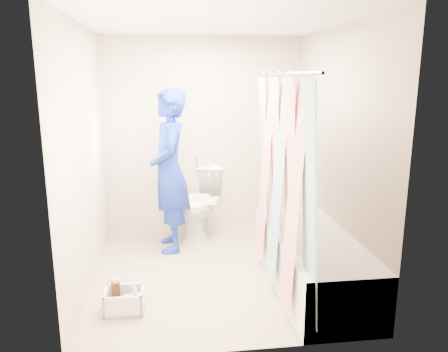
{
  "coord_description": "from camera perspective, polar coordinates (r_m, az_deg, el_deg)",
  "views": [
    {
      "loc": [
        -0.44,
        -4.04,
        1.94
      ],
      "look_at": [
        0.11,
        0.27,
        0.93
      ],
      "focal_mm": 35.0,
      "sensor_mm": 36.0,
      "label": 1
    }
  ],
  "objects": [
    {
      "name": "wall_back",
      "position": [
        5.41,
        -2.6,
        5.19
      ],
      "size": [
        2.4,
        0.02,
        2.4
      ],
      "primitive_type": "cube",
      "color": "#B8AC8D",
      "rests_on": "ground"
    },
    {
      "name": "wall_left",
      "position": [
        4.18,
        -17.7,
        2.26
      ],
      "size": [
        0.02,
        2.6,
        2.4
      ],
      "primitive_type": "cube",
      "color": "#B8AC8D",
      "rests_on": "ground"
    },
    {
      "name": "ceiling",
      "position": [
        4.09,
        -1.18,
        19.53
      ],
      "size": [
        2.4,
        2.6,
        0.02
      ],
      "primitive_type": "cube",
      "color": "white",
      "rests_on": "wall_back"
    },
    {
      "name": "tank_internals",
      "position": [
        5.48,
        -3.19,
        1.27
      ],
      "size": [
        0.2,
        0.1,
        0.27
      ],
      "color": "black",
      "rests_on": "toilet"
    },
    {
      "name": "wall_right",
      "position": [
        4.42,
        14.57,
        3.03
      ],
      "size": [
        0.02,
        2.6,
        2.4
      ],
      "primitive_type": "cube",
      "color": "#B8AC8D",
      "rests_on": "ground"
    },
    {
      "name": "floor",
      "position": [
        4.5,
        -1.03,
        -12.44
      ],
      "size": [
        2.6,
        2.6,
        0.0
      ],
      "primitive_type": "plane",
      "color": "gray",
      "rests_on": "ground"
    },
    {
      "name": "bathtub",
      "position": [
        4.19,
        11.47,
        -10.73
      ],
      "size": [
        0.7,
        1.75,
        0.5
      ],
      "color": "white",
      "rests_on": "ground"
    },
    {
      "name": "cleaning_caddy",
      "position": [
        3.89,
        -12.71,
        -15.68
      ],
      "size": [
        0.33,
        0.26,
        0.24
      ],
      "rotation": [
        0.0,
        0.0,
        -0.03
      ],
      "color": "white",
      "rests_on": "ground"
    },
    {
      "name": "tank_lid",
      "position": [
        5.21,
        -3.6,
        -3.12
      ],
      "size": [
        0.56,
        0.37,
        0.04
      ],
      "primitive_type": "cube",
      "rotation": [
        0.0,
        0.0,
        -0.32
      ],
      "color": "white",
      "rests_on": "toilet"
    },
    {
      "name": "curtain_rod",
      "position": [
        3.74,
        7.74,
        13.13
      ],
      "size": [
        0.02,
        1.9,
        0.02
      ],
      "primitive_type": "cylinder",
      "rotation": [
        1.57,
        0.0,
        0.0
      ],
      "color": "silver",
      "rests_on": "wall_back"
    },
    {
      "name": "plumber",
      "position": [
        4.85,
        -7.14,
        0.61
      ],
      "size": [
        0.49,
        0.7,
        1.8
      ],
      "primitive_type": "imported",
      "rotation": [
        0.0,
        0.0,
        -1.48
      ],
      "color": "#0F2D9E",
      "rests_on": "ground"
    },
    {
      "name": "wall_front",
      "position": [
        2.87,
        1.72,
        -1.82
      ],
      "size": [
        2.4,
        0.02,
        2.4
      ],
      "primitive_type": "cube",
      "color": "#B8AC8D",
      "rests_on": "ground"
    },
    {
      "name": "shower_curtain",
      "position": [
        3.85,
        7.32,
        -0.84
      ],
      "size": [
        0.06,
        1.75,
        1.8
      ],
      "primitive_type": "cube",
      "color": "white",
      "rests_on": "curtain_rod"
    },
    {
      "name": "toilet",
      "position": [
        5.35,
        -3.23,
        -3.48
      ],
      "size": [
        0.7,
        0.92,
        0.83
      ],
      "primitive_type": "imported",
      "rotation": [
        0.0,
        0.0,
        -0.32
      ],
      "color": "white",
      "rests_on": "ground"
    }
  ]
}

